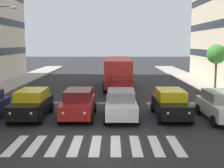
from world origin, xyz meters
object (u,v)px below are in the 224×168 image
Objects in this scene: car_3 at (78,103)px; bus_behind_traffic at (118,69)px; street_tree_2 at (217,54)px; car_1 at (171,103)px; car_2 at (121,104)px; car_4 at (32,103)px; car_0 at (221,105)px; car_row2_0 at (122,88)px.

bus_behind_traffic is at bearing -101.55° from car_3.
street_tree_2 reaches higher than car_3.
bus_behind_traffic reaches higher than car_3.
car_2 is (3.07, 0.19, 0.00)m from car_1.
car_3 and car_4 have the same top height.
car_1 and car_3 have the same top height.
car_0 is 11.88m from street_tree_2.
car_3 is at bearing 41.09° from street_tree_2.
street_tree_2 is (-14.86, -10.53, 2.62)m from car_4.
car_3 is at bearing 0.06° from car_1.
car_2 is 1.00× the size of car_row2_0.
car_row2_0 is at bearing -115.08° from car_3.
street_tree_2 is (-9.17, -4.43, 2.62)m from car_row2_0.
car_2 is at bearing 87.96° from car_row2_0.
street_tree_2 is (-3.47, -11.06, 2.62)m from car_0.
bus_behind_traffic is at bearing -88.11° from car_row2_0.
car_0 is 1.00× the size of car_row2_0.
car_0 is at bearing 176.00° from car_3.
street_tree_2 reaches higher than car_0.
car_3 is 1.00× the size of car_4.
street_tree_2 is (-9.39, 2.28, 1.64)m from bus_behind_traffic.
car_1 is (2.86, -0.60, 0.00)m from car_0.
street_tree_2 reaches higher than car_row2_0.
car_0 is 1.03× the size of street_tree_2.
street_tree_2 reaches higher than car_1.
car_0 is 5.94m from car_2.
car_0 is at bearing 177.36° from car_4.
bus_behind_traffic is at bearing -66.05° from car_0.
car_1 is 6.67m from car_row2_0.
car_0 and car_4 have the same top height.
car_1 is 1.00× the size of car_3.
car_3 is 6.67m from car_row2_0.
car_1 is 1.00× the size of car_4.
bus_behind_traffic is (0.22, -6.71, 0.97)m from car_row2_0.
car_row2_0 is at bearing 91.89° from bus_behind_traffic.
car_3 is (2.60, -0.18, 0.00)m from car_2.
street_tree_2 is at bearing -131.43° from car_2.
car_2 is 12.96m from bus_behind_traffic.
bus_behind_traffic is (5.92, -13.34, 0.97)m from car_0.
street_tree_2 is (-9.39, -10.64, 2.62)m from car_2.
bus_behind_traffic reaches higher than car_2.
car_row2_0 is 1.03× the size of street_tree_2.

